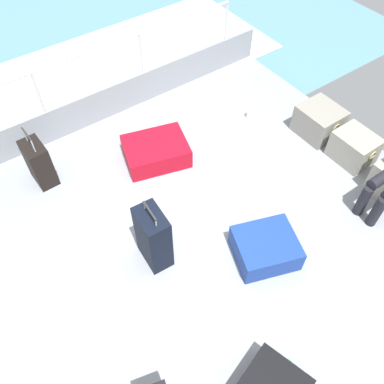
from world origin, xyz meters
TOP-DOWN VIEW (x-y plane):
  - ground_plane at (0.00, 0.00)m, footprint 4.40×5.20m
  - gunwale_port at (-2.17, 0.00)m, footprint 0.06×5.20m
  - railing_port at (-2.17, 0.00)m, footprint 0.04×4.20m
  - sea_wake at (-3.60, 0.00)m, footprint 12.00×12.00m
  - cargo_crate_0 at (-0.30, 2.15)m, footprint 0.54×0.47m
  - cargo_crate_1 at (0.27, 2.15)m, footprint 0.52×0.40m
  - suitcase_1 at (-1.59, -1.06)m, footprint 0.36×0.23m
  - suitcase_2 at (-1.11, 0.19)m, footprint 0.76×0.87m
  - suitcase_4 at (0.05, -0.55)m, footprint 0.38×0.26m
  - suitcase_5 at (0.68, 0.36)m, footprint 0.70×0.74m
  - paper_cup at (-1.04, 1.63)m, footprint 0.08×0.08m

SIDE VIEW (x-z plane):
  - sea_wake at x=-3.60m, z-range -0.35..-0.33m
  - ground_plane at x=0.00m, z-range -0.06..0.00m
  - paper_cup at x=-1.04m, z-range 0.00..0.10m
  - suitcase_2 at x=-1.11m, z-range 0.00..0.26m
  - suitcase_5 at x=0.68m, z-range 0.00..0.27m
  - cargo_crate_1 at x=0.27m, z-range 0.00..0.37m
  - cargo_crate_0 at x=-0.30m, z-range 0.00..0.38m
  - gunwale_port at x=-2.17m, z-range 0.00..0.45m
  - suitcase_1 at x=-1.59m, z-range -0.09..0.65m
  - suitcase_4 at x=0.05m, z-range -0.05..0.76m
  - railing_port at x=-2.17m, z-range 0.27..1.29m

